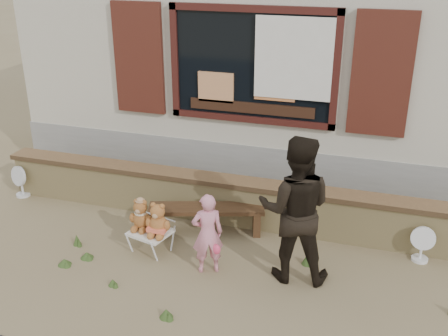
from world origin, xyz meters
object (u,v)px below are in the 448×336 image
(teddy_bear_right, at_px, (158,218))
(bench, at_px, (206,214))
(folding_chair, at_px, (151,233))
(child, at_px, (207,234))
(teddy_bear_left, at_px, (141,214))
(adult, at_px, (295,209))

(teddy_bear_right, bearing_deg, bench, 75.22)
(folding_chair, height_order, child, child)
(teddy_bear_left, bearing_deg, teddy_bear_right, -0.00)
(teddy_bear_left, height_order, child, child)
(child, relative_size, adult, 0.58)
(bench, height_order, adult, adult)
(teddy_bear_left, distance_m, adult, 2.01)
(folding_chair, bearing_deg, teddy_bear_left, -180.00)
(teddy_bear_right, xyz_separation_m, child, (0.70, -0.15, -0.01))
(teddy_bear_left, bearing_deg, adult, 13.90)
(bench, distance_m, teddy_bear_left, 0.94)
(teddy_bear_left, bearing_deg, folding_chair, 0.00)
(bench, bearing_deg, folding_chair, -145.87)
(folding_chair, relative_size, child, 0.56)
(folding_chair, relative_size, teddy_bear_right, 1.28)
(folding_chair, relative_size, adult, 0.32)
(bench, xyz_separation_m, child, (0.32, -0.85, 0.22))
(teddy_bear_left, height_order, teddy_bear_right, teddy_bear_right)
(bench, xyz_separation_m, teddy_bear_right, (-0.39, -0.70, 0.23))
(teddy_bear_left, distance_m, teddy_bear_right, 0.28)
(child, distance_m, adult, 1.08)
(adult, bearing_deg, teddy_bear_left, -7.67)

